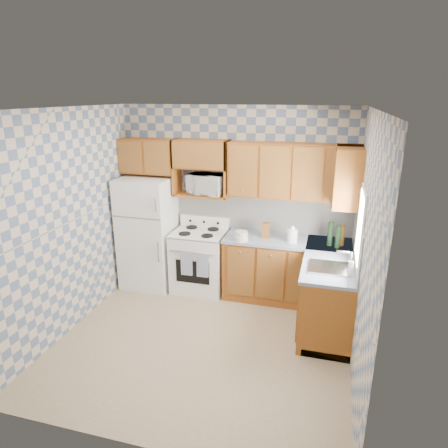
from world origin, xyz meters
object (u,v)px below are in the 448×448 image
(stove_body, at_px, (200,261))
(microwave, at_px, (207,184))
(refrigerator, at_px, (148,233))
(electric_kettle, at_px, (292,236))

(stove_body, bearing_deg, microwave, 67.93)
(stove_body, xyz_separation_m, microwave, (0.08, 0.19, 1.15))
(refrigerator, distance_m, stove_body, 0.89)
(microwave, relative_size, electric_kettle, 3.00)
(stove_body, bearing_deg, refrigerator, -178.22)
(refrigerator, height_order, microwave, microwave)
(stove_body, height_order, microwave, microwave)
(refrigerator, bearing_deg, microwave, 13.42)
(refrigerator, bearing_deg, electric_kettle, -1.15)
(refrigerator, distance_m, electric_kettle, 2.17)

